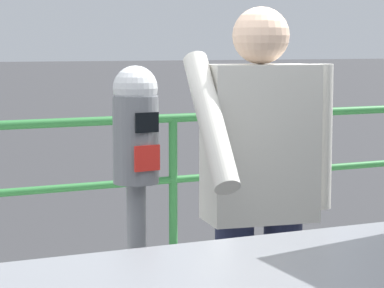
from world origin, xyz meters
TOP-DOWN VIEW (x-y plane):
  - parking_meter at (-0.17, 0.38)m, footprint 0.16×0.18m
  - pedestrian_at_meter at (0.33, 0.36)m, footprint 0.65×0.49m
  - background_railing at (-0.00, 2.85)m, footprint 24.06×0.06m

SIDE VIEW (x-z plane):
  - background_railing at x=0.00m, z-range 0.37..1.36m
  - pedestrian_at_meter at x=0.33m, z-range 0.25..1.86m
  - parking_meter at x=-0.17m, z-range 0.45..1.84m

